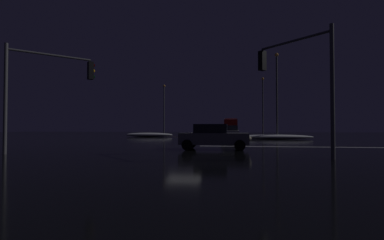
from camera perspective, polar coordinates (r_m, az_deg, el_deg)
ground at (r=21.48m, az=-1.61°, el=-5.23°), size 120.00×120.00×0.10m
stop_line_north at (r=28.87m, az=0.92°, el=-4.15°), size 0.35×12.76×0.01m
centre_line_ns at (r=40.40m, az=3.00°, el=-3.36°), size 22.00×0.15×0.01m
crosswalk_bar_east at (r=21.53m, az=18.78°, el=-5.01°), size 12.76×0.40×0.01m
snow_bank_left_curb at (r=41.71m, az=-8.46°, el=-2.89°), size 6.83×1.50×0.59m
snow_bank_right_curb at (r=34.58m, az=15.91°, el=-3.21°), size 8.59×1.50×0.53m
sedan_silver at (r=31.72m, az=7.53°, el=-2.45°), size 2.02×4.33×1.57m
sedan_green at (r=38.01m, az=7.66°, el=-2.27°), size 2.02×4.33×1.57m
sedan_orange at (r=44.64m, az=7.75°, el=-2.14°), size 2.02×4.33×1.57m
sedan_black at (r=50.23m, az=7.28°, el=-2.06°), size 2.02×4.33×1.57m
box_truck at (r=56.83m, az=7.68°, el=-1.07°), size 2.68×8.28×3.08m
sedan_gray_crossing at (r=17.99m, az=4.24°, el=-3.26°), size 4.33×2.02×1.57m
traffic_signal_se at (r=14.99m, az=20.06°, el=8.97°), size 3.02×3.02×5.89m
traffic_signal_sw at (r=17.97m, az=-26.62°, el=6.98°), size 3.35×3.35×5.70m
streetlamp_right_far at (r=50.63m, az=13.77°, el=3.42°), size 0.44×0.44×9.82m
streetlamp_right_near at (r=34.83m, az=16.35°, el=5.72°), size 0.44×0.44×9.94m
streetlamp_left_far at (r=51.81m, az=-5.51°, el=2.78°), size 0.44×0.44×8.94m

